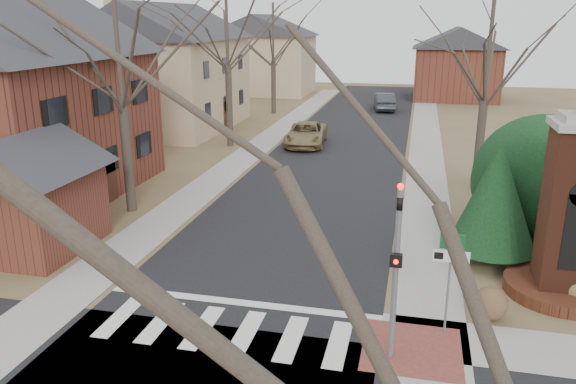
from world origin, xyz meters
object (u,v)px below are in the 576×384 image
(sign_post, at_px, (450,264))
(distant_car, at_px, (384,102))
(pickup_truck, at_px, (306,134))
(brick_gate_monument, at_px, (570,225))
(traffic_signal_pole, at_px, (396,258))

(sign_post, bearing_deg, distant_car, 96.19)
(pickup_truck, bearing_deg, brick_gate_monument, -62.50)
(traffic_signal_pole, relative_size, distant_car, 0.97)
(traffic_signal_pole, bearing_deg, sign_post, 47.57)
(brick_gate_monument, relative_size, distant_car, 1.39)
(traffic_signal_pole, relative_size, pickup_truck, 0.88)
(distant_car, bearing_deg, brick_gate_monument, 93.95)
(sign_post, distance_m, pickup_truck, 22.70)
(sign_post, bearing_deg, brick_gate_monument, 41.42)
(sign_post, xyz_separation_m, pickup_truck, (-7.91, 21.24, -1.23))
(distant_car, bearing_deg, sign_post, 87.80)
(traffic_signal_pole, distance_m, distant_car, 38.39)
(traffic_signal_pole, height_order, brick_gate_monument, brick_gate_monument)
(pickup_truck, distance_m, distant_car, 16.08)
(brick_gate_monument, relative_size, pickup_truck, 1.26)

